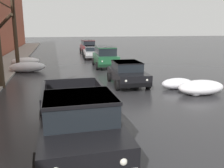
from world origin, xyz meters
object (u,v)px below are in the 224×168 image
object	(u,v)px
sedan_silver_parked_far_down_block	(92,52)
suv_maroon_queued_behind_truck	(88,46)
suv_green_parked_kerbside_mid	(105,56)
pickup_truck_black_approaching_near_lane	(78,120)
sedan_black_parked_kerbside_close	(127,73)
bare_tree_far_down_block	(14,22)

from	to	relation	value
sedan_silver_parked_far_down_block	suv_maroon_queued_behind_truck	size ratio (longest dim) A/B	0.94
suv_green_parked_kerbside_mid	suv_maroon_queued_behind_truck	size ratio (longest dim) A/B	0.98
pickup_truck_black_approaching_near_lane	sedan_black_parked_kerbside_close	world-z (taller)	pickup_truck_black_approaching_near_lane
bare_tree_far_down_block	sedan_black_parked_kerbside_close	distance (m)	11.44
suv_maroon_queued_behind_truck	bare_tree_far_down_block	bearing A→B (deg)	-124.34
sedan_black_parked_kerbside_close	suv_maroon_queued_behind_truck	distance (m)	19.41
suv_maroon_queued_behind_truck	sedan_black_parked_kerbside_close	bearing A→B (deg)	-90.88
bare_tree_far_down_block	pickup_truck_black_approaching_near_lane	world-z (taller)	bare_tree_far_down_block
bare_tree_far_down_block	suv_green_parked_kerbside_mid	world-z (taller)	bare_tree_far_down_block
sedan_black_parked_kerbside_close	pickup_truck_black_approaching_near_lane	bearing A→B (deg)	-116.81
pickup_truck_black_approaching_near_lane	suv_maroon_queued_behind_truck	bearing A→B (deg)	81.44
sedan_silver_parked_far_down_block	suv_green_parked_kerbside_mid	bearing A→B (deg)	-88.49
sedan_silver_parked_far_down_block	suv_maroon_queued_behind_truck	xyz separation A→B (m)	(0.36, 5.86, 0.23)
bare_tree_far_down_block	pickup_truck_black_approaching_near_lane	bearing A→B (deg)	-76.72
sedan_black_parked_kerbside_close	suv_green_parked_kerbside_mid	xyz separation A→B (m)	(0.10, 7.02, 0.23)
pickup_truck_black_approaching_near_lane	sedan_silver_parked_far_down_block	distance (m)	21.26
pickup_truck_black_approaching_near_lane	sedan_silver_parked_far_down_block	xyz separation A→B (m)	(3.67, 20.94, -0.13)
bare_tree_far_down_block	pickup_truck_black_approaching_near_lane	xyz separation A→B (m)	(3.67, -15.53, -3.03)
pickup_truck_black_approaching_near_lane	suv_green_parked_kerbside_mid	size ratio (longest dim) A/B	1.12
bare_tree_far_down_block	suv_green_parked_kerbside_mid	xyz separation A→B (m)	(7.51, -1.11, -2.93)
bare_tree_far_down_block	sedan_silver_parked_far_down_block	world-z (taller)	bare_tree_far_down_block
suv_green_parked_kerbside_mid	suv_maroon_queued_behind_truck	xyz separation A→B (m)	(0.19, 12.38, 0.00)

